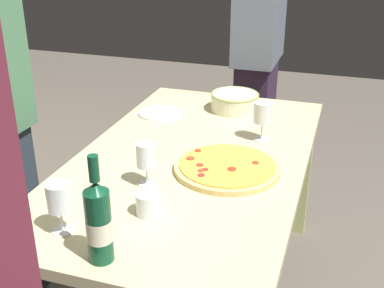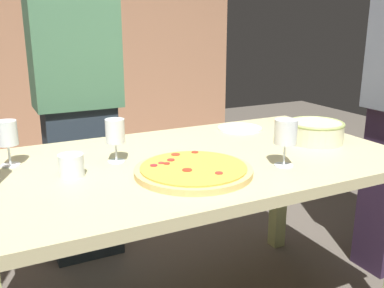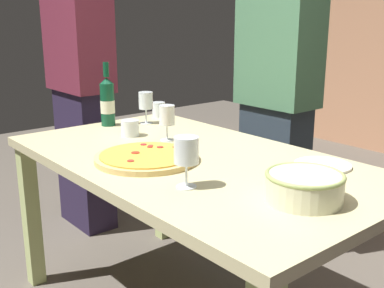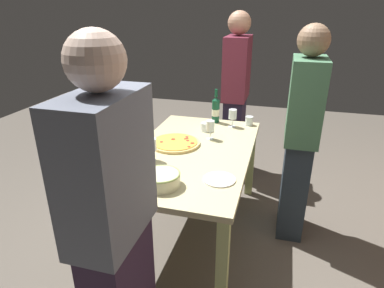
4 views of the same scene
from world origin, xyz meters
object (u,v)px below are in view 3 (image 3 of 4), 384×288
Objects in this scene: wine_bottle at (107,101)px; wine_glass_near_pizza at (186,153)px; serving_bowl at (304,186)px; wine_glass_by_bottle at (146,101)px; pizza at (147,157)px; person_guest_right at (81,86)px; cup_ceramic at (159,110)px; dining_table at (192,179)px; person_host at (277,101)px; wine_glass_far_left at (167,117)px; cup_amber at (130,128)px; side_plate at (323,165)px.

wine_bottle is 1.00m from wine_glass_near_pizza.
serving_bowl is 1.45× the size of wine_glass_by_bottle.
pizza is 0.35m from wine_glass_near_pizza.
wine_bottle is at bearing -5.55° from person_guest_right.
serving_bowl is 1.35m from cup_ceramic.
dining_table is 4.96× the size of wine_bottle.
person_host is at bearing 43.50° from cup_ceramic.
person_host reaches higher than wine_glass_near_pizza.
wine_glass_far_left is at bearing 172.00° from serving_bowl.
wine_glass_by_bottle is 1.98× the size of cup_ceramic.
cup_ceramic is at bearing 90.67° from wine_bottle.
person_guest_right reaches higher than cup_ceramic.
wine_glass_near_pizza is at bearing -7.67° from person_guest_right.
cup_ceramic is at bearing 148.13° from wine_glass_far_left.
wine_glass_by_bottle is at bearing 64.38° from wine_bottle.
dining_table is at bearing 0.00° from person_guest_right.
dining_table is at bearing -16.68° from wine_glass_far_left.
cup_ceramic is at bearing 121.36° from wine_glass_by_bottle.
wine_bottle is (-1.28, 0.07, 0.08)m from serving_bowl.
wine_glass_far_left reaches higher than cup_ceramic.
dining_table is 9.89× the size of wine_glass_far_left.
cup_ceramic is at bearing 153.47° from dining_table.
cup_ceramic is (-0.44, 0.28, -0.07)m from wine_glass_far_left.
wine_glass_far_left is (-0.27, 0.08, 0.20)m from dining_table.
person_guest_right reaches higher than wine_glass_by_bottle.
person_host reaches higher than wine_glass_far_left.
cup_amber is 0.45m from cup_ceramic.
side_plate is 0.83m from person_host.
cup_ceramic is at bearing 148.54° from wine_glass_near_pizza.
wine_bottle is 0.18× the size of person_guest_right.
wine_glass_near_pizza is 1.05× the size of wine_glass_far_left.
dining_table is at bearing -26.53° from cup_ceramic.
side_plate is at bearing 73.78° from wine_glass_near_pizza.
wine_bottle reaches higher than dining_table.
wine_glass_near_pizza reaches higher than serving_bowl.
wine_glass_far_left is at bearing 128.23° from pizza.
wine_glass_by_bottle is at bearing 145.52° from pizza.
person_guest_right is (-1.47, 0.38, 0.02)m from wine_glass_near_pizza.
serving_bowl is 2.85× the size of cup_amber.
wine_glass_by_bottle reaches higher than serving_bowl.
pizza is 0.98m from person_host.
wine_bottle is 0.20m from wine_glass_by_bottle.
wine_glass_near_pizza is 0.81× the size of side_plate.
person_guest_right reaches higher than wine_glass_far_left.
wine_bottle is at bearing 162.46° from pizza.
pizza is at bearing -115.23° from dining_table.
cup_ceramic reaches higher than pizza.
wine_bottle is 1.95× the size of wine_glass_by_bottle.
serving_bowl is 1.03m from cup_amber.
dining_table is at bearing 176.28° from serving_bowl.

